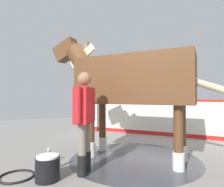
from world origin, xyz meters
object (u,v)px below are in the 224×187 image
wash_bucket (48,168)px  bottle_spray (49,156)px  handler (84,115)px  bottle_shampoo (58,161)px  horse (129,82)px  hose_coil (16,176)px

wash_bucket → bottle_spray: 0.79m
handler → wash_bucket: size_ratio=4.45×
bottle_shampoo → horse: bearing=178.1°
handler → bottle_shampoo: 1.00m
horse → bottle_spray: 2.10m
bottle_spray → handler: bearing=123.2°
handler → hose_coil: handler is taller
handler → wash_bucket: bearing=-140.5°
handler → wash_bucket: handler is taller
handler → bottle_spray: 1.20m
bottle_spray → hose_coil: size_ratio=0.52×
horse → hose_coil: (2.04, 0.14, -1.51)m
horse → hose_coil: 2.54m
wash_bucket → bottle_shampoo: bearing=-115.0°
bottle_spray → bottle_shampoo: bearing=114.3°
bottle_spray → hose_coil: (0.52, 0.49, -0.11)m
wash_bucket → bottle_spray: size_ratio=1.33×
handler → horse: bearing=55.5°
bottle_spray → hose_coil: bottle_spray is taller
horse → wash_bucket: bearing=64.1°
handler → bottle_shampoo: size_ratio=6.69×
wash_bucket → hose_coil: 0.55m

